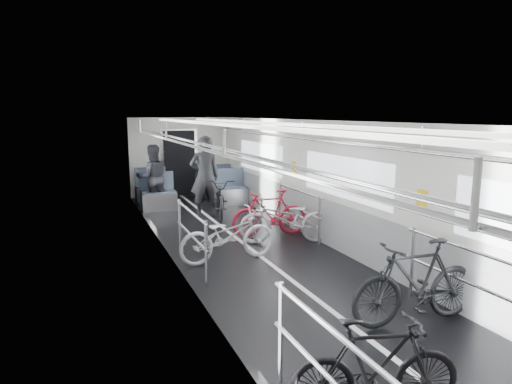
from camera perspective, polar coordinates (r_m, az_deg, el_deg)
car_shell at (r=9.30m, az=-2.78°, el=1.13°), size 3.02×14.01×2.41m
bike_left_mid at (r=4.19m, az=14.71°, el=-20.45°), size 1.54×0.78×0.89m
bike_left_far at (r=7.90m, az=-3.54°, el=-5.42°), size 1.79×0.74×0.92m
bike_right_near at (r=5.93m, az=19.42°, el=-10.57°), size 1.78×0.62×1.05m
bike_right_mid at (r=8.97m, az=3.80°, el=-3.40°), size 1.95×1.14×0.97m
bike_right_far at (r=9.47m, az=1.77°, el=-2.66°), size 1.66×0.63×0.97m
bike_aisle at (r=11.29m, az=-4.55°, el=-0.63°), size 1.07×1.96×0.98m
person_standing at (r=11.21m, az=-6.43°, el=1.92°), size 0.77×0.53×2.00m
person_seated at (r=12.24m, az=-12.80°, el=1.77°), size 0.86×0.68×1.73m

